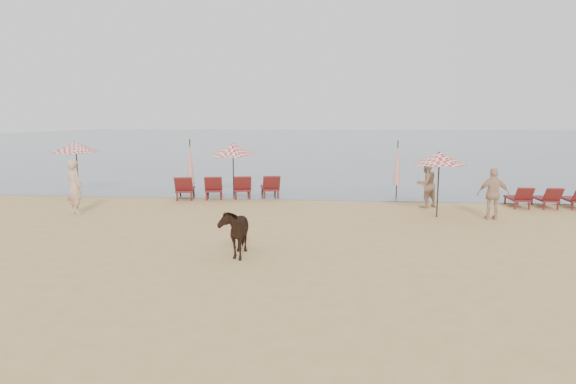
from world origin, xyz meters
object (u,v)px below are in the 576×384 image
object	(u,v)px
lounger_cluster_left	(228,187)
umbrella_open_left_a	(76,147)
beachgoer_left	(75,187)
beachgoer_right_a	(426,184)
umbrella_open_right	(439,158)
beachgoer_right_b	(493,194)
cow	(234,231)
lounger_cluster_right	(547,198)
umbrella_closed_right	(397,163)
umbrella_closed_left	(190,163)
umbrella_open_left_b	(233,149)

from	to	relation	value
lounger_cluster_left	umbrella_open_left_a	world-z (taller)	umbrella_open_left_a
beachgoer_left	beachgoer_right_a	world-z (taller)	beachgoer_left
lounger_cluster_left	umbrella_open_right	distance (m)	8.74
beachgoer_right_b	lounger_cluster_left	bearing A→B (deg)	-16.89
cow	lounger_cluster_left	bearing A→B (deg)	97.64
lounger_cluster_right	umbrella_open_right	world-z (taller)	umbrella_open_right
umbrella_closed_right	lounger_cluster_right	bearing A→B (deg)	-16.96
beachgoer_right_a	umbrella_closed_right	bearing A→B (deg)	-98.62
lounger_cluster_right	beachgoer_right_a	size ratio (longest dim) A/B	1.45
lounger_cluster_left	umbrella_open_left_a	distance (m)	6.99
umbrella_closed_left	beachgoer_right_a	bearing A→B (deg)	-5.20
umbrella_closed_left	umbrella_closed_right	size ratio (longest dim) A/B	1.03
umbrella_closed_left	beachgoer_right_b	distance (m)	11.63
umbrella_open_left_b	umbrella_closed_left	world-z (taller)	umbrella_closed_left
umbrella_closed_right	beachgoer_right_b	distance (m)	4.84
umbrella_closed_right	cow	xyz separation A→B (m)	(-4.97, -9.07, -0.90)
umbrella_open_left_b	umbrella_closed_right	bearing A→B (deg)	-10.47
cow	umbrella_open_left_a	bearing A→B (deg)	129.41
umbrella_open_right	beachgoer_right_a	xyz separation A→B (m)	(-0.06, 1.86, -1.12)
umbrella_open_left_b	umbrella_open_right	distance (m)	8.77
umbrella_closed_right	beachgoer_right_a	world-z (taller)	umbrella_closed_right
cow	beachgoer_right_b	size ratio (longest dim) A/B	0.83
lounger_cluster_right	umbrella_closed_left	xyz separation A→B (m)	(-13.93, 0.60, 1.15)
umbrella_open_left_b	beachgoer_right_b	size ratio (longest dim) A/B	1.38
lounger_cluster_left	umbrella_open_left_b	xyz separation A→B (m)	(0.10, 0.63, 1.58)
lounger_cluster_right	beachgoer_left	size ratio (longest dim) A/B	1.35
lounger_cluster_right	umbrella_open_left_a	size ratio (longest dim) A/B	1.11
beachgoer_right_a	beachgoer_right_b	xyz separation A→B (m)	(1.82, -2.07, -0.04)
lounger_cluster_left	umbrella_open_left_a	xyz separation A→B (m)	(-6.79, 0.20, 1.65)
umbrella_closed_left	umbrella_open_left_a	bearing A→B (deg)	173.06
umbrella_closed_left	beachgoer_right_a	xyz separation A→B (m)	(9.41, -0.86, -0.64)
lounger_cluster_right	umbrella_open_left_a	distance (m)	19.37
umbrella_open_left_a	beachgoer_right_b	world-z (taller)	umbrella_open_left_a
umbrella_open_left_a	beachgoer_right_b	xyz separation A→B (m)	(16.55, -3.58, -1.26)
umbrella_open_right	umbrella_closed_right	distance (m)	3.91
lounger_cluster_left	umbrella_closed_right	xyz separation A→B (m)	(7.08, 0.60, 1.04)
umbrella_open_left_b	cow	bearing A→B (deg)	-87.80
umbrella_open_left_a	umbrella_closed_left	world-z (taller)	umbrella_closed_left
beachgoer_left	umbrella_open_left_a	bearing A→B (deg)	-31.33
lounger_cluster_right	umbrella_open_left_b	distance (m)	12.58
umbrella_open_left_a	umbrella_closed_right	xyz separation A→B (m)	(13.87, 0.40, -0.61)
cow	beachgoer_right_a	world-z (taller)	beachgoer_right_a
lounger_cluster_right	umbrella_open_right	bearing A→B (deg)	-154.09
umbrella_closed_right	beachgoer_left	size ratio (longest dim) A/B	1.26
lounger_cluster_left	cow	world-z (taller)	cow
lounger_cluster_left	umbrella_open_right	world-z (taller)	umbrella_open_right
lounger_cluster_left	umbrella_closed_left	distance (m)	1.87
beachgoer_left	umbrella_open_right	bearing A→B (deg)	-145.80
umbrella_closed_right	cow	bearing A→B (deg)	-118.72
umbrella_closed_left	umbrella_closed_right	world-z (taller)	umbrella_closed_left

